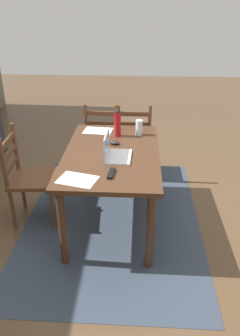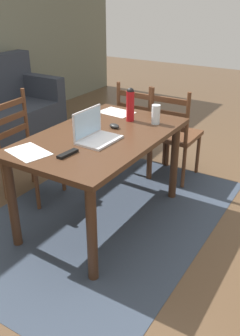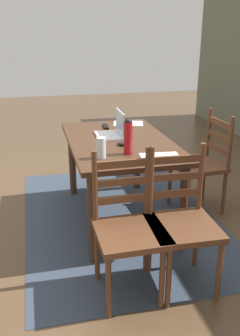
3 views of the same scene
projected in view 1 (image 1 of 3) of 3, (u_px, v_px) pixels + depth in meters
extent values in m
plane|color=brown|center=(113.00, 219.00, 3.43)|extent=(14.00, 14.00, 0.00)
cube|color=#333D4C|center=(113.00, 219.00, 3.43)|extent=(2.47, 1.73, 0.01)
cube|color=#422819|center=(112.00, 154.00, 3.10)|extent=(1.44, 0.87, 0.04)
cylinder|color=#422819|center=(150.00, 231.00, 2.68)|extent=(0.07, 0.07, 0.72)
cylinder|color=#422819|center=(148.00, 162.00, 3.82)|extent=(0.07, 0.07, 0.72)
cylinder|color=#422819|center=(63.00, 228.00, 2.72)|extent=(0.07, 0.07, 0.72)
cylinder|color=#422819|center=(86.00, 160.00, 3.85)|extent=(0.07, 0.07, 0.72)
cube|color=#56331E|center=(34.00, 179.00, 3.27)|extent=(0.47, 0.47, 0.04)
cylinder|color=#56331E|center=(59.00, 189.00, 3.54)|extent=(0.04, 0.04, 0.43)
cylinder|color=#56331E|center=(52.00, 210.00, 3.21)|extent=(0.04, 0.04, 0.43)
cylinder|color=#56331E|center=(23.00, 190.00, 3.54)|extent=(0.04, 0.04, 0.43)
cylinder|color=#56331E|center=(13.00, 210.00, 3.20)|extent=(0.04, 0.04, 0.43)
cylinder|color=#56331E|center=(15.00, 147.00, 3.32)|extent=(0.04, 0.04, 0.50)
cylinder|color=#56331E|center=(4.00, 165.00, 2.98)|extent=(0.04, 0.04, 0.50)
cube|color=#56331E|center=(11.00, 165.00, 3.20)|extent=(0.36, 0.05, 0.05)
cube|color=#56331E|center=(9.00, 153.00, 3.14)|extent=(0.36, 0.05, 0.05)
cube|color=#56331E|center=(7.00, 141.00, 3.08)|extent=(0.36, 0.05, 0.05)
cube|color=#56331E|center=(105.00, 139.00, 4.17)|extent=(0.46, 0.46, 0.04)
cylinder|color=#56331E|center=(93.00, 150.00, 4.46)|extent=(0.04, 0.04, 0.43)
cylinder|color=#56331E|center=(122.00, 151.00, 4.43)|extent=(0.04, 0.04, 0.43)
cylinder|color=#56331E|center=(88.00, 162.00, 4.12)|extent=(0.04, 0.04, 0.43)
cylinder|color=#56331E|center=(119.00, 164.00, 4.09)|extent=(0.04, 0.04, 0.43)
cylinder|color=#56331E|center=(86.00, 125.00, 3.89)|extent=(0.04, 0.04, 0.50)
cylinder|color=#56331E|center=(118.00, 126.00, 3.86)|extent=(0.04, 0.04, 0.50)
cube|color=#56331E|center=(102.00, 134.00, 3.92)|extent=(0.04, 0.36, 0.05)
cube|color=#56331E|center=(102.00, 124.00, 3.86)|extent=(0.04, 0.36, 0.05)
cube|color=#56331E|center=(102.00, 113.00, 3.81)|extent=(0.04, 0.36, 0.05)
cube|color=#56331E|center=(133.00, 140.00, 4.15)|extent=(0.44, 0.44, 0.04)
cylinder|color=#56331E|center=(119.00, 151.00, 4.43)|extent=(0.04, 0.04, 0.43)
cylinder|color=#56331E|center=(147.00, 151.00, 4.42)|extent=(0.04, 0.04, 0.43)
cylinder|color=#56331E|center=(117.00, 164.00, 4.10)|extent=(0.04, 0.04, 0.43)
cylinder|color=#56331E|center=(148.00, 164.00, 4.08)|extent=(0.04, 0.04, 0.43)
cylinder|color=#56331E|center=(116.00, 126.00, 3.87)|extent=(0.04, 0.04, 0.50)
cylinder|color=#56331E|center=(149.00, 127.00, 3.85)|extent=(0.04, 0.04, 0.50)
cube|color=#56331E|center=(133.00, 135.00, 3.90)|extent=(0.03, 0.36, 0.05)
cube|color=#56331E|center=(133.00, 124.00, 3.85)|extent=(0.03, 0.36, 0.05)
cube|color=#56331E|center=(133.00, 114.00, 3.79)|extent=(0.03, 0.36, 0.05)
cube|color=silver|center=(119.00, 157.00, 2.97)|extent=(0.33, 0.23, 0.02)
cube|color=silver|center=(106.00, 145.00, 2.93)|extent=(0.32, 0.02, 0.21)
cube|color=#A5CCEA|center=(107.00, 145.00, 2.93)|extent=(0.30, 0.01, 0.19)
cylinder|color=#A81419|center=(118.00, 124.00, 3.38)|extent=(0.07, 0.07, 0.25)
sphere|color=black|center=(118.00, 112.00, 3.33)|extent=(0.06, 0.06, 0.06)
cylinder|color=silver|center=(139.00, 128.00, 3.43)|extent=(0.07, 0.07, 0.16)
ellipsoid|color=black|center=(114.00, 143.00, 3.24)|extent=(0.09, 0.11, 0.03)
cube|color=black|center=(111.00, 173.00, 2.69)|extent=(0.17, 0.06, 0.02)
cube|color=white|center=(77.00, 180.00, 2.61)|extent=(0.28, 0.34, 0.00)
cube|color=white|center=(98.00, 131.00, 3.57)|extent=(0.24, 0.32, 0.00)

